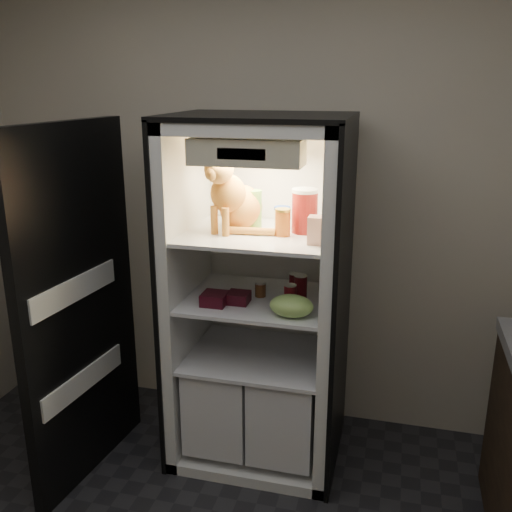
{
  "coord_description": "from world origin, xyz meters",
  "views": [
    {
      "loc": [
        0.69,
        -1.39,
        2.02
      ],
      "look_at": [
        -0.01,
        1.32,
        1.17
      ],
      "focal_mm": 40.0,
      "sensor_mm": 36.0,
      "label": 1
    }
  ],
  "objects_px": {
    "tabby_cat": "(235,199)",
    "berry_box_right": "(238,298)",
    "mayo_tub": "(282,218)",
    "soda_can_c": "(290,296)",
    "cream_carton": "(316,230)",
    "pepper_jar": "(305,211)",
    "berry_box_left": "(215,299)",
    "parmesan_shaker": "(254,210)",
    "soda_can_b": "(301,287)",
    "refrigerator": "(261,319)",
    "grape_bag": "(291,306)",
    "salsa_jar": "(283,222)",
    "soda_can_a": "(295,283)",
    "condiment_jar": "(260,289)"
  },
  "relations": [
    {
      "from": "pepper_jar",
      "to": "cream_carton",
      "type": "xyz_separation_m",
      "value": [
        0.09,
        -0.2,
        -0.05
      ]
    },
    {
      "from": "refrigerator",
      "to": "soda_can_b",
      "type": "distance_m",
      "value": 0.3
    },
    {
      "from": "parmesan_shaker",
      "to": "cream_carton",
      "type": "relative_size",
      "value": 1.52
    },
    {
      "from": "pepper_jar",
      "to": "tabby_cat",
      "type": "bearing_deg",
      "value": -173.52
    },
    {
      "from": "soda_can_a",
      "to": "soda_can_b",
      "type": "xyz_separation_m",
      "value": [
        0.04,
        -0.07,
        0.01
      ]
    },
    {
      "from": "soda_can_c",
      "to": "berry_box_left",
      "type": "bearing_deg",
      "value": -169.78
    },
    {
      "from": "grape_bag",
      "to": "tabby_cat",
      "type": "bearing_deg",
      "value": 146.56
    },
    {
      "from": "grape_bag",
      "to": "cream_carton",
      "type": "bearing_deg",
      "value": 36.42
    },
    {
      "from": "salsa_jar",
      "to": "pepper_jar",
      "type": "height_order",
      "value": "pepper_jar"
    },
    {
      "from": "soda_can_b",
      "to": "pepper_jar",
      "type": "bearing_deg",
      "value": 71.66
    },
    {
      "from": "soda_can_b",
      "to": "berry_box_left",
      "type": "bearing_deg",
      "value": -154.36
    },
    {
      "from": "pepper_jar",
      "to": "cream_carton",
      "type": "height_order",
      "value": "pepper_jar"
    },
    {
      "from": "soda_can_b",
      "to": "grape_bag",
      "type": "bearing_deg",
      "value": -89.86
    },
    {
      "from": "refrigerator",
      "to": "tabby_cat",
      "type": "bearing_deg",
      "value": -163.4
    },
    {
      "from": "refrigerator",
      "to": "pepper_jar",
      "type": "height_order",
      "value": "refrigerator"
    },
    {
      "from": "berry_box_right",
      "to": "mayo_tub",
      "type": "bearing_deg",
      "value": 49.63
    },
    {
      "from": "parmesan_shaker",
      "to": "soda_can_b",
      "type": "height_order",
      "value": "parmesan_shaker"
    },
    {
      "from": "soda_can_b",
      "to": "grape_bag",
      "type": "xyz_separation_m",
      "value": [
        0.0,
        -0.25,
        -0.01
      ]
    },
    {
      "from": "mayo_tub",
      "to": "condiment_jar",
      "type": "height_order",
      "value": "mayo_tub"
    },
    {
      "from": "grape_bag",
      "to": "berry_box_right",
      "type": "relative_size",
      "value": 1.94
    },
    {
      "from": "parmesan_shaker",
      "to": "condiment_jar",
      "type": "distance_m",
      "value": 0.42
    },
    {
      "from": "refrigerator",
      "to": "soda_can_c",
      "type": "height_order",
      "value": "refrigerator"
    },
    {
      "from": "tabby_cat",
      "to": "soda_can_b",
      "type": "bearing_deg",
      "value": 22.5
    },
    {
      "from": "refrigerator",
      "to": "cream_carton",
      "type": "xyz_separation_m",
      "value": [
        0.32,
        -0.2,
        0.56
      ]
    },
    {
      "from": "tabby_cat",
      "to": "mayo_tub",
      "type": "distance_m",
      "value": 0.27
    },
    {
      "from": "soda_can_a",
      "to": "condiment_jar",
      "type": "distance_m",
      "value": 0.19
    },
    {
      "from": "tabby_cat",
      "to": "berry_box_right",
      "type": "bearing_deg",
      "value": -47.61
    },
    {
      "from": "parmesan_shaker",
      "to": "tabby_cat",
      "type": "bearing_deg",
      "value": -148.7
    },
    {
      "from": "mayo_tub",
      "to": "berry_box_left",
      "type": "xyz_separation_m",
      "value": [
        -0.29,
        -0.26,
        -0.38
      ]
    },
    {
      "from": "grape_bag",
      "to": "berry_box_right",
      "type": "bearing_deg",
      "value": 160.54
    },
    {
      "from": "soda_can_b",
      "to": "berry_box_right",
      "type": "relative_size",
      "value": 1.14
    },
    {
      "from": "salsa_jar",
      "to": "soda_can_b",
      "type": "bearing_deg",
      "value": 38.37
    },
    {
      "from": "mayo_tub",
      "to": "soda_can_c",
      "type": "height_order",
      "value": "mayo_tub"
    },
    {
      "from": "parmesan_shaker",
      "to": "salsa_jar",
      "type": "relative_size",
      "value": 1.47
    },
    {
      "from": "refrigerator",
      "to": "parmesan_shaker",
      "type": "relative_size",
      "value": 9.38
    },
    {
      "from": "tabby_cat",
      "to": "soda_can_a",
      "type": "distance_m",
      "value": 0.56
    },
    {
      "from": "condiment_jar",
      "to": "salsa_jar",
      "type": "bearing_deg",
      "value": -18.86
    },
    {
      "from": "salsa_jar",
      "to": "soda_can_c",
      "type": "distance_m",
      "value": 0.37
    },
    {
      "from": "refrigerator",
      "to": "salsa_jar",
      "type": "height_order",
      "value": "refrigerator"
    },
    {
      "from": "parmesan_shaker",
      "to": "condiment_jar",
      "type": "height_order",
      "value": "parmesan_shaker"
    },
    {
      "from": "berry_box_right",
      "to": "grape_bag",
      "type": "bearing_deg",
      "value": -19.46
    },
    {
      "from": "parmesan_shaker",
      "to": "berry_box_right",
      "type": "xyz_separation_m",
      "value": [
        -0.04,
        -0.18,
        -0.42
      ]
    },
    {
      "from": "parmesan_shaker",
      "to": "pepper_jar",
      "type": "bearing_deg",
      "value": -3.13
    },
    {
      "from": "soda_can_c",
      "to": "grape_bag",
      "type": "bearing_deg",
      "value": -75.73
    },
    {
      "from": "refrigerator",
      "to": "tabby_cat",
      "type": "distance_m",
      "value": 0.68
    },
    {
      "from": "mayo_tub",
      "to": "cream_carton",
      "type": "distance_m",
      "value": 0.32
    },
    {
      "from": "cream_carton",
      "to": "soda_can_c",
      "type": "relative_size",
      "value": 1.14
    },
    {
      "from": "cream_carton",
      "to": "berry_box_right",
      "type": "xyz_separation_m",
      "value": [
        -0.39,
        0.03,
        -0.39
      ]
    },
    {
      "from": "refrigerator",
      "to": "salsa_jar",
      "type": "distance_m",
      "value": 0.59
    },
    {
      "from": "pepper_jar",
      "to": "berry_box_left",
      "type": "xyz_separation_m",
      "value": [
        -0.41,
        -0.22,
        -0.43
      ]
    }
  ]
}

